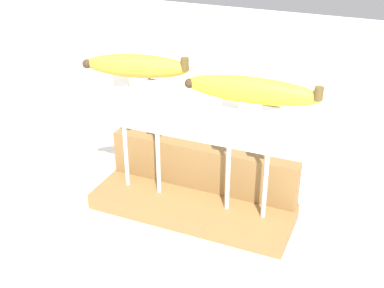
{
  "coord_description": "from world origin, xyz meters",
  "views": [
    {
      "loc": [
        0.26,
        -0.61,
        0.47
      ],
      "look_at": [
        0.0,
        0.0,
        0.13
      ],
      "focal_mm": 46.78,
      "sensor_mm": 36.0,
      "label": 1
    }
  ],
  "objects_px": {
    "fork_stand_left": "(139,126)",
    "banana_raised_right": "(251,91)",
    "fork_stand_right": "(247,151)",
    "banana_raised_left": "(136,67)"
  },
  "relations": [
    {
      "from": "fork_stand_left",
      "to": "banana_raised_right",
      "type": "height_order",
      "value": "banana_raised_right"
    },
    {
      "from": "fork_stand_right",
      "to": "banana_raised_right",
      "type": "height_order",
      "value": "banana_raised_right"
    },
    {
      "from": "banana_raised_left",
      "to": "fork_stand_left",
      "type": "bearing_deg",
      "value": 12.81
    },
    {
      "from": "banana_raised_left",
      "to": "banana_raised_right",
      "type": "height_order",
      "value": "banana_raised_left"
    },
    {
      "from": "fork_stand_left",
      "to": "fork_stand_right",
      "type": "relative_size",
      "value": 1.07
    },
    {
      "from": "fork_stand_right",
      "to": "banana_raised_right",
      "type": "xyz_separation_m",
      "value": [
        -0.0,
        -0.0,
        0.09
      ]
    },
    {
      "from": "fork_stand_left",
      "to": "banana_raised_right",
      "type": "bearing_deg",
      "value": -0.0
    },
    {
      "from": "fork_stand_left",
      "to": "banana_raised_left",
      "type": "xyz_separation_m",
      "value": [
        -0.0,
        -0.0,
        0.1
      ]
    },
    {
      "from": "fork_stand_right",
      "to": "banana_raised_left",
      "type": "relative_size",
      "value": 1.12
    },
    {
      "from": "fork_stand_left",
      "to": "fork_stand_right",
      "type": "xyz_separation_m",
      "value": [
        0.18,
        0.0,
        -0.01
      ]
    }
  ]
}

